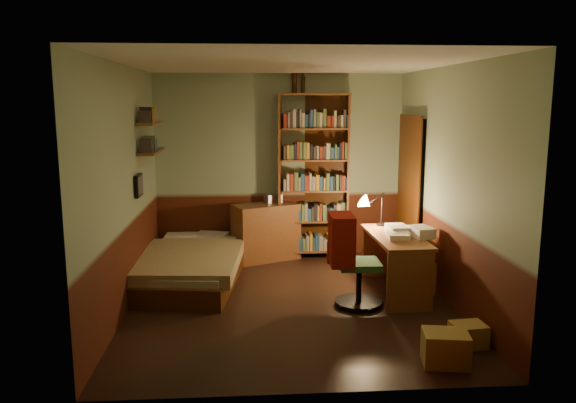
{
  "coord_description": "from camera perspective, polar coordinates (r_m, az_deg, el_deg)",
  "views": [
    {
      "loc": [
        -0.44,
        -5.96,
        2.21
      ],
      "look_at": [
        0.0,
        0.25,
        1.1
      ],
      "focal_mm": 35.0,
      "sensor_mm": 36.0,
      "label": 1
    }
  ],
  "objects": [
    {
      "name": "dresser",
      "position": [
        7.94,
        -2.26,
        -3.09
      ],
      "size": [
        1.0,
        0.77,
        0.79
      ],
      "primitive_type": "cube",
      "rotation": [
        0.0,
        0.0,
        0.41
      ],
      "color": "brown",
      "rests_on": "ground"
    },
    {
      "name": "bottle_left",
      "position": [
        7.95,
        0.66,
        11.93
      ],
      "size": [
        0.1,
        0.1,
        0.27
      ],
      "primitive_type": "cylinder",
      "rotation": [
        0.0,
        0.0,
        -0.4
      ],
      "color": "black",
      "rests_on": "bookshelf"
    },
    {
      "name": "paper_stack",
      "position": [
        6.57,
        13.41,
        -3.02
      ],
      "size": [
        0.27,
        0.33,
        0.12
      ],
      "primitive_type": "cube",
      "rotation": [
        0.0,
        0.0,
        0.21
      ],
      "color": "silver",
      "rests_on": "desk"
    },
    {
      "name": "wall_right",
      "position": [
        6.42,
        16.04,
        1.56
      ],
      "size": [
        0.02,
        4.0,
        2.6
      ],
      "primitive_type": "cube",
      "color": "gray",
      "rests_on": "ground"
    },
    {
      "name": "framed_picture",
      "position": [
        6.75,
        -14.94,
        1.59
      ],
      "size": [
        0.04,
        0.32,
        0.26
      ],
      "primitive_type": "cube",
      "color": "black",
      "rests_on": "wall_left"
    },
    {
      "name": "cardboard_box_a",
      "position": [
        5.12,
        15.7,
        -14.15
      ],
      "size": [
        0.42,
        0.36,
        0.28
      ],
      "primitive_type": "cube",
      "rotation": [
        0.0,
        0.0,
        -0.16
      ],
      "color": "#A38D44",
      "rests_on": "ground"
    },
    {
      "name": "wall_back",
      "position": [
        8.04,
        -0.89,
        3.61
      ],
      "size": [
        3.5,
        0.02,
        2.6
      ],
      "primitive_type": "cube",
      "color": "gray",
      "rests_on": "ground"
    },
    {
      "name": "desk",
      "position": [
        6.69,
        10.82,
        -6.26
      ],
      "size": [
        0.57,
        1.3,
        0.69
      ],
      "primitive_type": "cube",
      "rotation": [
        0.0,
        0.0,
        0.03
      ],
      "color": "brown",
      "rests_on": "ground"
    },
    {
      "name": "bed",
      "position": [
        7.15,
        -9.97,
        -5.34
      ],
      "size": [
        1.45,
        2.32,
        0.65
      ],
      "primitive_type": "cube",
      "rotation": [
        0.0,
        0.0,
        -0.13
      ],
      "color": "olive",
      "rests_on": "ground"
    },
    {
      "name": "wall_left",
      "position": [
        6.17,
        -16.35,
        1.22
      ],
      "size": [
        0.02,
        4.0,
        2.6
      ],
      "primitive_type": "cube",
      "color": "gray",
      "rests_on": "ground"
    },
    {
      "name": "desk_lamp",
      "position": [
        7.04,
        9.51,
        -0.25
      ],
      "size": [
        0.19,
        0.19,
        0.54
      ],
      "primitive_type": "cone",
      "rotation": [
        0.0,
        0.0,
        0.19
      ],
      "color": "black",
      "rests_on": "desk"
    },
    {
      "name": "cardboard_box_b",
      "position": [
        5.53,
        17.84,
        -12.76
      ],
      "size": [
        0.32,
        0.28,
        0.21
      ],
      "primitive_type": "cube",
      "rotation": [
        0.0,
        0.0,
        0.1
      ],
      "color": "#A38D44",
      "rests_on": "ground"
    },
    {
      "name": "wall_shelf_upper",
      "position": [
        7.17,
        -13.82,
        7.74
      ],
      "size": [
        0.2,
        0.9,
        0.03
      ],
      "primitive_type": "cube",
      "color": "brown",
      "rests_on": "wall_left"
    },
    {
      "name": "bookshelf",
      "position": [
        7.94,
        2.66,
        2.52
      ],
      "size": [
        1.03,
        0.44,
        2.33
      ],
      "primitive_type": "cube",
      "rotation": [
        0.0,
        0.0,
        -0.13
      ],
      "color": "brown",
      "rests_on": "ground"
    },
    {
      "name": "doorway",
      "position": [
        7.67,
        12.35,
        0.8
      ],
      "size": [
        0.06,
        0.9,
        2.0
      ],
      "primitive_type": "cube",
      "color": "black",
      "rests_on": "ground"
    },
    {
      "name": "wall_front",
      "position": [
        4.08,
        2.26,
        -2.8
      ],
      "size": [
        3.5,
        0.02,
        2.6
      ],
      "primitive_type": "cube",
      "color": "gray",
      "rests_on": "ground"
    },
    {
      "name": "door_trim",
      "position": [
        7.66,
        12.1,
        0.8
      ],
      "size": [
        0.02,
        0.98,
        2.08
      ],
      "primitive_type": "cube",
      "color": "#3F1F09",
      "rests_on": "ground"
    },
    {
      "name": "office_chair",
      "position": [
        6.18,
        7.26,
        -6.32
      ],
      "size": [
        0.49,
        0.43,
        0.94
      ],
      "primitive_type": "cube",
      "rotation": [
        0.0,
        0.0,
        -0.04
      ],
      "color": "#2C592E",
      "rests_on": "ground"
    },
    {
      "name": "wall_shelf_lower",
      "position": [
        7.19,
        -13.7,
        4.95
      ],
      "size": [
        0.2,
        0.9,
        0.03
      ],
      "primitive_type": "cube",
      "color": "brown",
      "rests_on": "wall_left"
    },
    {
      "name": "bottle_right",
      "position": [
        7.96,
        1.53,
        11.74
      ],
      "size": [
        0.08,
        0.08,
        0.22
      ],
      "primitive_type": "cylinder",
      "rotation": [
        0.0,
        0.0,
        0.32
      ],
      "color": "black",
      "rests_on": "bookshelf"
    },
    {
      "name": "floor",
      "position": [
        6.38,
        0.16,
        -10.26
      ],
      "size": [
        3.5,
        4.0,
        0.02
      ],
      "primitive_type": "cube",
      "color": "black",
      "rests_on": "ground"
    },
    {
      "name": "mini_stereo",
      "position": [
        7.98,
        -1.55,
        0.32
      ],
      "size": [
        0.27,
        0.25,
        0.12
      ],
      "primitive_type": "cube",
      "rotation": [
        0.0,
        0.0,
        0.42
      ],
      "color": "#B2B2B7",
      "rests_on": "dresser"
    },
    {
      "name": "red_jacket",
      "position": [
        6.19,
        6.59,
        0.78
      ],
      "size": [
        0.29,
        0.48,
        0.54
      ],
      "primitive_type": "cube",
      "rotation": [
        0.0,
        0.0,
        0.08
      ],
      "color": "maroon",
      "rests_on": "office_chair"
    },
    {
      "name": "ceiling",
      "position": [
        5.99,
        0.17,
        13.93
      ],
      "size": [
        3.5,
        4.0,
        0.02
      ],
      "primitive_type": "cube",
      "color": "silver",
      "rests_on": "wall_back"
    }
  ]
}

